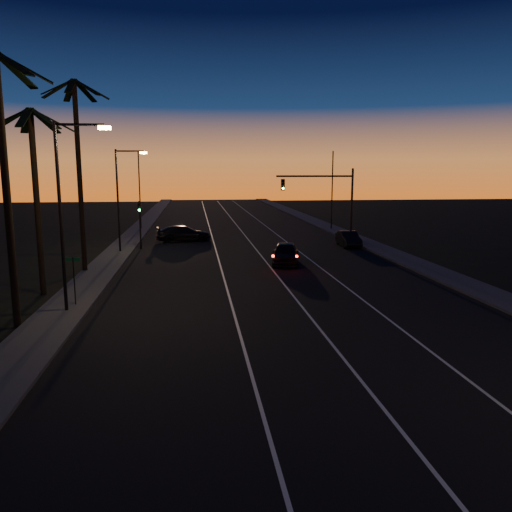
{
  "coord_description": "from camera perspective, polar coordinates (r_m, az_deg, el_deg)",
  "views": [
    {
      "loc": [
        -4.8,
        -4.18,
        6.77
      ],
      "look_at": [
        -1.66,
        21.06,
        2.42
      ],
      "focal_mm": 35.0,
      "sensor_mm": 36.0,
      "label": 1
    }
  ],
  "objects": [
    {
      "name": "road",
      "position": [
        35.17,
        0.89,
        -1.38
      ],
      "size": [
        20.0,
        170.0,
        0.01
      ],
      "primitive_type": "cube",
      "color": "black",
      "rests_on": "ground"
    },
    {
      "name": "sidewalk_left",
      "position": [
        35.41,
        -17.36,
        -1.63
      ],
      "size": [
        2.4,
        170.0,
        0.16
      ],
      "primitive_type": "cube",
      "color": "#3E3E3B",
      "rests_on": "ground"
    },
    {
      "name": "sidewalk_right",
      "position": [
        38.33,
        17.72,
        -0.81
      ],
      "size": [
        2.4,
        170.0,
        0.16
      ],
      "primitive_type": "cube",
      "color": "#3E3E3B",
      "rests_on": "ground"
    },
    {
      "name": "lane_stripe_left",
      "position": [
        34.89,
        -3.99,
        -1.48
      ],
      "size": [
        0.12,
        160.0,
        0.01
      ],
      "primitive_type": "cube",
      "color": "silver",
      "rests_on": "road"
    },
    {
      "name": "lane_stripe_mid",
      "position": [
        35.24,
        1.7,
        -1.34
      ],
      "size": [
        0.12,
        160.0,
        0.01
      ],
      "primitive_type": "cube",
      "color": "silver",
      "rests_on": "road"
    },
    {
      "name": "lane_stripe_right",
      "position": [
        35.94,
        7.22,
        -1.2
      ],
      "size": [
        0.12,
        160.0,
        0.01
      ],
      "primitive_type": "cube",
      "color": "silver",
      "rests_on": "road"
    },
    {
      "name": "palm_near",
      "position": [
        23.52,
        -26.84,
        9.41
      ],
      "size": [
        4.25,
        4.16,
        11.53
      ],
      "color": "black",
      "rests_on": "ground"
    },
    {
      "name": "palm_mid",
      "position": [
        29.41,
        -23.92,
        7.88
      ],
      "size": [
        4.25,
        4.16,
        10.03
      ],
      "color": "black",
      "rests_on": "ground"
    },
    {
      "name": "palm_far",
      "position": [
        34.98,
        -19.64,
        10.53
      ],
      "size": [
        4.25,
        4.16,
        12.53
      ],
      "color": "black",
      "rests_on": "ground"
    },
    {
      "name": "streetlight_left_near",
      "position": [
        24.93,
        -20.87,
        5.74
      ],
      "size": [
        2.55,
        0.26,
        9.0
      ],
      "color": "black",
      "rests_on": "ground"
    },
    {
      "name": "streetlight_left_far",
      "position": [
        42.63,
        -15.13,
        7.08
      ],
      "size": [
        2.55,
        0.26,
        8.5
      ],
      "color": "black",
      "rests_on": "ground"
    },
    {
      "name": "street_sign",
      "position": [
        26.39,
        -20.09,
        -2.07
      ],
      "size": [
        0.7,
        0.06,
        2.6
      ],
      "color": "black",
      "rests_on": "ground"
    },
    {
      "name": "signal_mast",
      "position": [
        45.8,
        8.09,
        7.13
      ],
      "size": [
        7.1,
        0.41,
        7.0
      ],
      "color": "black",
      "rests_on": "ground"
    },
    {
      "name": "signal_post",
      "position": [
        44.58,
        -13.15,
        4.46
      ],
      "size": [
        0.28,
        0.37,
        4.2
      ],
      "color": "black",
      "rests_on": "ground"
    },
    {
      "name": "far_pole_left",
      "position": [
        59.55,
        -13.16,
        7.27
      ],
      "size": [
        0.14,
        0.14,
        9.0
      ],
      "primitive_type": "cylinder",
      "color": "black",
      "rests_on": "ground"
    },
    {
      "name": "far_pole_right",
      "position": [
        58.41,
        8.69,
        7.37
      ],
      "size": [
        0.14,
        0.14,
        9.0
      ],
      "primitive_type": "cylinder",
      "color": "black",
      "rests_on": "ground"
    },
    {
      "name": "lead_car",
      "position": [
        36.63,
        3.4,
        0.33
      ],
      "size": [
        2.82,
        5.48,
        1.6
      ],
      "color": "black",
      "rests_on": "road"
    },
    {
      "name": "right_car",
      "position": [
        45.82,
        10.52,
        1.93
      ],
      "size": [
        1.62,
        4.25,
        1.38
      ],
      "color": "black",
      "rests_on": "road"
    },
    {
      "name": "cross_car",
      "position": [
        48.78,
        -8.28,
        2.56
      ],
      "size": [
        5.59,
        2.94,
        1.54
      ],
      "color": "black",
      "rests_on": "road"
    }
  ]
}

